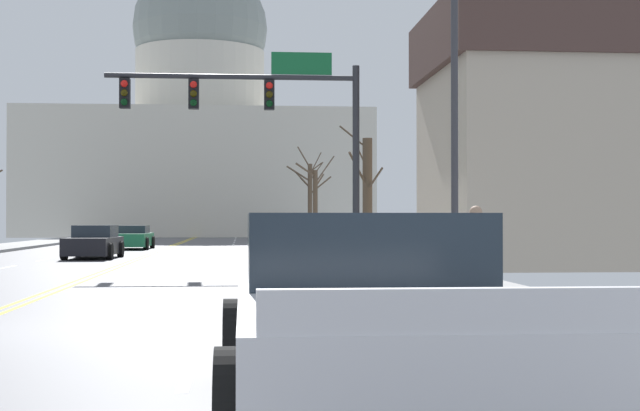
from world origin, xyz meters
name	(u,v)px	position (x,y,z in m)	size (l,w,h in m)	color
signal_gantry	(266,111)	(4.76, 15.80, 4.92)	(7.91, 0.41, 6.64)	#28282D
street_lamp_right	(440,38)	(7.91, 5.05, 5.12)	(2.35, 0.24, 8.45)	#333338
capitol_building	(200,135)	(0.00, 74.87, 9.58)	(31.30, 19.02, 28.68)	beige
sedan_near_00	(286,255)	(5.25, 12.59, 0.56)	(2.11, 4.24, 1.18)	#1E7247
sedan_near_01	(300,267)	(5.23, 6.40, 0.55)	(2.05, 4.44, 1.16)	black
sedan_near_02	(342,291)	(5.41, 0.00, 0.54)	(2.00, 4.36, 1.14)	#9EA3A8
pickup_truck_near_03	(372,324)	(5.05, -5.48, 0.72)	(2.38, 5.37, 1.59)	silver
sedan_oncoming_00	(94,243)	(-1.81, 24.02, 0.61)	(2.01, 4.27, 1.31)	black
sedan_oncoming_01	(131,238)	(-1.69, 35.27, 0.58)	(2.11, 4.46, 1.22)	#1E7247
flank_building_01	(630,137)	(16.97, 16.86, 4.31)	(13.54, 7.84, 8.49)	#B2A38E
bare_tree_00	(367,195)	(8.86, 22.35, 2.48)	(1.58, 1.99, 5.03)	#4C3D2D
bare_tree_02	(310,197)	(8.70, 50.28, 3.06)	(3.16, 1.43, 6.11)	#4C3D2D
bare_tree_04	(315,202)	(7.98, 36.82, 2.47)	(2.25, 1.95, 5.36)	#4C3D2D
pedestrian_00	(476,249)	(8.00, 2.64, 1.04)	(0.35, 0.34, 1.63)	#4C4238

